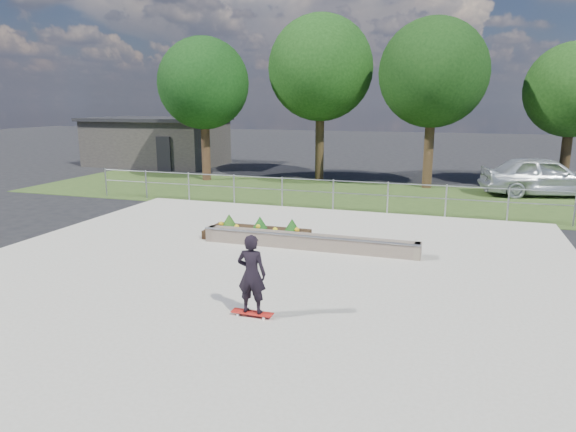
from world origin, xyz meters
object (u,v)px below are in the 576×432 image
Objects in this scene: grind_ledge at (308,241)px; parked_car at (543,176)px; skateboarder at (252,274)px; planter_bed at (258,232)px.

parked_car reaches higher than grind_ledge.
grind_ledge is 13.38m from parked_car.
skateboarder is at bearing 143.52° from parked_car.
skateboarder is (1.97, -5.30, 0.64)m from planter_bed.
skateboarder is (0.25, -4.67, 0.62)m from grind_ledge.
parked_car is (9.02, 10.57, 0.62)m from planter_bed.
skateboarder is 0.31× the size of parked_car.
parked_car is at bearing 66.06° from skateboarder.
skateboarder reaches higher than grind_ledge.
planter_bed is at bearing 110.39° from skateboarder.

